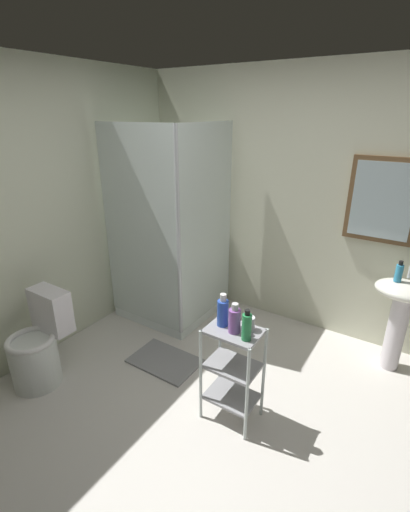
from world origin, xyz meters
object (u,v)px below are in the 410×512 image
(storage_cart, at_px, (233,367))
(shampoo_bottle_blue, at_px, (223,312))
(bath_mat, at_px, (165,361))
(shower_stall, at_px, (173,276))
(body_wash_bottle_green, at_px, (247,326))
(toilet, at_px, (39,347))
(rinse_cup, at_px, (249,323))
(pedestal_sink, at_px, (401,308))
(conditioner_bottle_purple, at_px, (235,320))
(hand_soap_bottle, at_px, (399,273))

(storage_cart, bearing_deg, shampoo_bottle_blue, 172.79)
(bath_mat, bearing_deg, shampoo_bottle_blue, -16.01)
(shower_stall, bearing_deg, storage_cart, -36.71)
(shower_stall, relative_size, bath_mat, 3.33)
(storage_cart, bearing_deg, body_wash_bottle_green, -23.47)
(toilet, bearing_deg, rinse_cup, 19.58)
(storage_cart, distance_m, rinse_cup, 0.36)
(pedestal_sink, bearing_deg, shower_stall, -170.94)
(shower_stall, xyz_separation_m, bath_mat, (0.42, -0.69, -0.45))
(shower_stall, relative_size, toilet, 2.63)
(pedestal_sink, relative_size, toilet, 1.07)
(pedestal_sink, bearing_deg, conditioner_bottle_purple, -124.99)
(shower_stall, height_order, pedestal_sink, shower_stall)
(storage_cart, distance_m, body_wash_bottle_green, 0.42)
(shower_stall, bearing_deg, rinse_cup, -33.11)
(pedestal_sink, distance_m, shampoo_bottle_blue, 1.59)
(toilet, height_order, rinse_cup, rinse_cup)
(shower_stall, bearing_deg, toilet, -101.64)
(hand_soap_bottle, relative_size, conditioner_bottle_purple, 0.85)
(hand_soap_bottle, relative_size, rinse_cup, 1.89)
(shampoo_bottle_blue, bearing_deg, hand_soap_bottle, 53.32)
(body_wash_bottle_green, xyz_separation_m, bath_mat, (-0.91, 0.26, -0.83))
(conditioner_bottle_purple, distance_m, rinse_cup, 0.11)
(pedestal_sink, relative_size, conditioner_bottle_purple, 3.87)
(pedestal_sink, relative_size, hand_soap_bottle, 4.56)
(pedestal_sink, bearing_deg, hand_soap_bottle, -177.46)
(hand_soap_bottle, distance_m, conditioner_bottle_purple, 1.49)
(body_wash_bottle_green, bearing_deg, pedestal_sink, 58.99)
(storage_cart, relative_size, body_wash_bottle_green, 3.47)
(shampoo_bottle_blue, distance_m, body_wash_bottle_green, 0.22)
(storage_cart, distance_m, conditioner_bottle_purple, 0.39)
(body_wash_bottle_green, bearing_deg, shampoo_bottle_blue, 163.53)
(shower_stall, bearing_deg, bath_mat, -58.91)
(toilet, distance_m, shampoo_bottle_blue, 1.59)
(rinse_cup, relative_size, bath_mat, 0.16)
(toilet, bearing_deg, pedestal_sink, 36.06)
(shower_stall, distance_m, rinse_cup, 1.58)
(body_wash_bottle_green, bearing_deg, rinse_cup, 107.14)
(conditioner_bottle_purple, height_order, bath_mat, conditioner_bottle_purple)
(storage_cart, bearing_deg, hand_soap_bottle, 56.52)
(storage_cart, xyz_separation_m, rinse_cup, (0.08, 0.06, 0.35))
(hand_soap_bottle, xyz_separation_m, bath_mat, (-1.61, -1.02, -0.88))
(hand_soap_bottle, bearing_deg, storage_cart, -123.48)
(shampoo_bottle_blue, height_order, conditioner_bottle_purple, shampoo_bottle_blue)
(toilet, relative_size, hand_soap_bottle, 4.28)
(conditioner_bottle_purple, bearing_deg, hand_soap_bottle, 57.21)
(conditioner_bottle_purple, height_order, rinse_cup, conditioner_bottle_purple)
(shower_stall, relative_size, rinse_cup, 21.33)
(pedestal_sink, distance_m, rinse_cup, 1.44)
(shower_stall, distance_m, conditioner_bottle_purple, 1.57)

